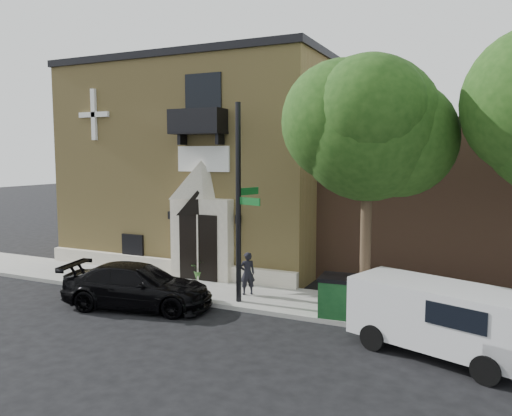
{
  "coord_description": "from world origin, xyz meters",
  "views": [
    {
      "loc": [
        9.19,
        -14.02,
        5.07
      ],
      "look_at": [
        1.72,
        2.0,
        3.17
      ],
      "focal_mm": 35.0,
      "sensor_mm": 36.0,
      "label": 1
    }
  ],
  "objects": [
    {
      "name": "ground",
      "position": [
        0.0,
        0.0,
        0.0
      ],
      "size": [
        120.0,
        120.0,
        0.0
      ],
      "primitive_type": "plane",
      "color": "black",
      "rests_on": "ground"
    },
    {
      "name": "sidewalk",
      "position": [
        1.0,
        1.5,
        0.07
      ],
      "size": [
        42.0,
        3.0,
        0.15
      ],
      "primitive_type": "cube",
      "color": "gray",
      "rests_on": "ground"
    },
    {
      "name": "church",
      "position": [
        -2.99,
        7.95,
        4.63
      ],
      "size": [
        12.2,
        11.01,
        9.3
      ],
      "color": "tan",
      "rests_on": "ground"
    },
    {
      "name": "street_tree_left",
      "position": [
        6.03,
        0.35,
        5.87
      ],
      "size": [
        4.97,
        4.38,
        7.77
      ],
      "color": "#38281C",
      "rests_on": "sidewalk"
    },
    {
      "name": "black_sedan",
      "position": [
        -1.2,
        -1.03,
        0.73
      ],
      "size": [
        5.33,
        3.05,
        1.45
      ],
      "primitive_type": "imported",
      "rotation": [
        0.0,
        0.0,
        1.78
      ],
      "color": "black",
      "rests_on": "ground"
    },
    {
      "name": "cargo_van",
      "position": [
        8.43,
        -1.1,
        1.02
      ],
      "size": [
        4.77,
        3.12,
        1.82
      ],
      "rotation": [
        0.0,
        0.0,
        -0.33
      ],
      "color": "silver",
      "rests_on": "ground"
    },
    {
      "name": "street_sign",
      "position": [
        1.77,
        0.58,
        3.47
      ],
      "size": [
        1.01,
        1.24,
        6.61
      ],
      "rotation": [
        0.0,
        0.0,
        -0.31
      ],
      "color": "black",
      "rests_on": "sidewalk"
    },
    {
      "name": "fire_hydrant",
      "position": [
        4.93,
        0.44,
        0.49
      ],
      "size": [
        0.4,
        0.32,
        0.7
      ],
      "color": "#A21516",
      "rests_on": "sidewalk"
    },
    {
      "name": "dumpster",
      "position": [
        5.57,
        0.58,
        0.77
      ],
      "size": [
        1.96,
        1.21,
        1.23
      ],
      "rotation": [
        0.0,
        0.0,
        0.08
      ],
      "color": "#0F3818",
      "rests_on": "sidewalk"
    },
    {
      "name": "planter",
      "position": [
        -1.0,
        2.61,
        0.54
      ],
      "size": [
        0.86,
        0.8,
        0.77
      ],
      "primitive_type": "imported",
      "rotation": [
        0.0,
        0.0,
        0.33
      ],
      "color": "#38672B",
      "rests_on": "sidewalk"
    },
    {
      "name": "pedestrian_near",
      "position": [
        1.65,
        1.43,
        0.91
      ],
      "size": [
        0.66,
        0.63,
        1.52
      ],
      "primitive_type": "imported",
      "rotation": [
        0.0,
        0.0,
        3.82
      ],
      "color": "black",
      "rests_on": "sidewalk"
    }
  ]
}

